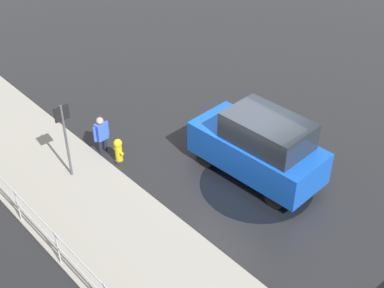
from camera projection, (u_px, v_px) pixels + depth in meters
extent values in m
plane|color=black|center=(241.00, 173.00, 15.69)|extent=(60.00, 60.00, 0.00)
cube|color=gray|center=(125.00, 243.00, 13.40)|extent=(24.00, 3.20, 0.04)
cube|color=blue|center=(256.00, 152.00, 15.22)|extent=(3.99, 1.91, 0.99)
cube|color=#1E232B|center=(268.00, 131.00, 14.53)|extent=(2.42, 1.62, 0.77)
cylinder|color=black|center=(206.00, 157.00, 15.84)|extent=(0.61, 0.25, 0.60)
cylinder|color=black|center=(238.00, 137.00, 16.66)|extent=(0.61, 0.25, 0.60)
cylinder|color=black|center=(275.00, 198.00, 14.37)|extent=(0.61, 0.25, 0.60)
cylinder|color=black|center=(306.00, 174.00, 15.19)|extent=(0.61, 0.25, 0.60)
cylinder|color=gold|center=(119.00, 153.00, 15.98)|extent=(0.22, 0.22, 0.62)
sphere|color=gold|center=(118.00, 143.00, 15.77)|extent=(0.26, 0.26, 0.26)
cylinder|color=gold|center=(122.00, 153.00, 15.84)|extent=(0.10, 0.09, 0.09)
cylinder|color=gold|center=(115.00, 149.00, 16.04)|extent=(0.10, 0.09, 0.09)
cylinder|color=#2D2D2D|center=(119.00, 160.00, 16.15)|extent=(0.31, 0.31, 0.06)
cube|color=blue|center=(101.00, 131.00, 16.18)|extent=(0.27, 0.38, 0.55)
sphere|color=tan|center=(100.00, 121.00, 15.95)|extent=(0.22, 0.22, 0.22)
cylinder|color=#1E1E2D|center=(105.00, 143.00, 16.52)|extent=(0.13, 0.13, 0.45)
cylinder|color=#1E1E2D|center=(100.00, 146.00, 16.42)|extent=(0.13, 0.13, 0.45)
cylinder|color=blue|center=(107.00, 128.00, 16.32)|extent=(0.09, 0.09, 0.50)
cylinder|color=blue|center=(95.00, 135.00, 16.04)|extent=(0.09, 0.09, 0.50)
cylinder|color=#B7BABF|center=(58.00, 248.00, 12.58)|extent=(0.04, 0.04, 1.05)
cylinder|color=#B7BABF|center=(18.00, 206.00, 13.78)|extent=(0.04, 0.04, 1.05)
cylinder|color=#B7BABF|center=(78.00, 259.00, 11.70)|extent=(9.94, 0.04, 0.04)
cylinder|color=#B7BABF|center=(81.00, 271.00, 11.95)|extent=(9.94, 0.04, 0.04)
cylinder|color=#4C4C51|center=(67.00, 142.00, 14.91)|extent=(0.07, 0.07, 2.40)
cube|color=black|center=(62.00, 113.00, 14.35)|extent=(0.04, 0.44, 0.44)
cylinder|color=black|center=(256.00, 184.00, 15.30)|extent=(3.26, 3.26, 0.01)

